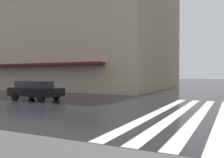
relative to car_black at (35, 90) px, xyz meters
The scene contains 3 objects.
ground_plane 13.67m from the car_black, 113.77° to the right, with size 220.00×220.00×0.00m, color black.
haussmann_block_mid 19.32m from the car_black, 19.23° to the left, with size 19.95×22.60×18.99m.
car_black is the anchor object (origin of this frame).
Camera 1 is at (-8.28, -0.75, 1.89)m, focal length 39.15 mm.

